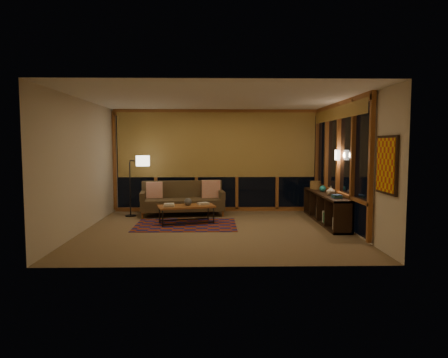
{
  "coord_description": "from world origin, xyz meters",
  "views": [
    {
      "loc": [
        -0.02,
        -8.17,
        1.77
      ],
      "look_at": [
        0.15,
        0.29,
        1.04
      ],
      "focal_mm": 32.0,
      "sensor_mm": 36.0,
      "label": 1
    }
  ],
  "objects_px": {
    "coffee_table": "(186,215)",
    "floor_lamp": "(130,186)",
    "bookshelf": "(325,208)",
    "sofa": "(183,199)"
  },
  "relations": [
    {
      "from": "sofa",
      "to": "floor_lamp",
      "type": "distance_m",
      "value": 1.34
    },
    {
      "from": "floor_lamp",
      "to": "bookshelf",
      "type": "relative_size",
      "value": 0.57
    },
    {
      "from": "floor_lamp",
      "to": "bookshelf",
      "type": "bearing_deg",
      "value": 3.56
    },
    {
      "from": "coffee_table",
      "to": "bookshelf",
      "type": "distance_m",
      "value": 3.18
    },
    {
      "from": "coffee_table",
      "to": "sofa",
      "type": "bearing_deg",
      "value": 83.67
    },
    {
      "from": "sofa",
      "to": "coffee_table",
      "type": "xyz_separation_m",
      "value": [
        0.17,
        -1.07,
        -0.21
      ]
    },
    {
      "from": "floor_lamp",
      "to": "bookshelf",
      "type": "height_order",
      "value": "floor_lamp"
    },
    {
      "from": "coffee_table",
      "to": "floor_lamp",
      "type": "xyz_separation_m",
      "value": [
        -1.46,
        0.99,
        0.55
      ]
    },
    {
      "from": "bookshelf",
      "to": "sofa",
      "type": "bearing_deg",
      "value": 164.28
    },
    {
      "from": "sofa",
      "to": "floor_lamp",
      "type": "height_order",
      "value": "floor_lamp"
    }
  ]
}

